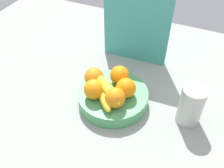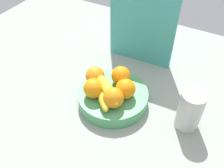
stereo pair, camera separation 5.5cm
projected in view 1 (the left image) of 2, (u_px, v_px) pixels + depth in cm
name	position (u px, v px, depth cm)	size (l,w,h in cm)	color
ground_plane	(110.00, 109.00, 94.39)	(180.00, 140.00, 3.00)	gray
fruit_bowl	(112.00, 97.00, 93.70)	(25.94, 25.94, 5.00)	#4C9E61
orange_front_left	(118.00, 75.00, 93.51)	(7.16, 7.16, 7.16)	orange
orange_front_right	(94.00, 77.00, 92.61)	(7.16, 7.16, 7.16)	orange
orange_center	(94.00, 89.00, 87.86)	(7.16, 7.16, 7.16)	orange
orange_back_left	(115.00, 98.00, 84.93)	(7.16, 7.16, 7.16)	orange
orange_back_right	(126.00, 88.00, 88.36)	(7.16, 7.16, 7.16)	orange
banana_bunch	(105.00, 91.00, 87.79)	(16.09, 15.98, 6.20)	yellow
cutting_board	(136.00, 23.00, 102.80)	(28.00, 1.80, 36.00)	teal
thermos_tumbler	(191.00, 105.00, 83.93)	(8.16, 8.16, 14.84)	#B9BDB3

